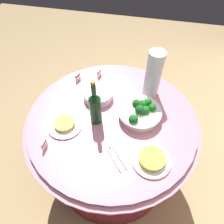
% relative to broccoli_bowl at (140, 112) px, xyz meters
% --- Properties ---
extents(ground_plane, '(6.00, 6.00, 0.00)m').
position_rel_broccoli_bowl_xyz_m(ground_plane, '(0.04, -0.17, -0.78)').
color(ground_plane, tan).
extents(buffet_table, '(1.16, 1.16, 0.74)m').
position_rel_broccoli_bowl_xyz_m(buffet_table, '(0.04, -0.17, -0.41)').
color(buffet_table, maroon).
rests_on(buffet_table, ground_plane).
extents(broccoli_bowl, '(0.28, 0.28, 0.11)m').
position_rel_broccoli_bowl_xyz_m(broccoli_bowl, '(0.00, 0.00, 0.00)').
color(broccoli_bowl, white).
rests_on(broccoli_bowl, buffet_table).
extents(plate_stack, '(0.21, 0.21, 0.06)m').
position_rel_broccoli_bowl_xyz_m(plate_stack, '(-0.11, -0.31, -0.01)').
color(plate_stack, white).
rests_on(plate_stack, buffet_table).
extents(wine_bottle, '(0.07, 0.07, 0.34)m').
position_rel_broccoli_bowl_xyz_m(wine_bottle, '(0.09, -0.27, 0.09)').
color(wine_bottle, '#113716').
rests_on(wine_bottle, buffet_table).
extents(decorative_fruit_vase, '(0.11, 0.11, 0.34)m').
position_rel_broccoli_bowl_xyz_m(decorative_fruit_vase, '(-0.24, 0.05, 0.11)').
color(decorative_fruit_vase, silver).
rests_on(decorative_fruit_vase, buffet_table).
extents(serving_tongs, '(0.15, 0.14, 0.01)m').
position_rel_broccoli_bowl_xyz_m(serving_tongs, '(0.33, -0.09, -0.04)').
color(serving_tongs, silver).
rests_on(serving_tongs, buffet_table).
extents(food_plate_noodles, '(0.22, 0.22, 0.04)m').
position_rel_broccoli_bowl_xyz_m(food_plate_noodles, '(0.17, -0.45, -0.03)').
color(food_plate_noodles, white).
rests_on(food_plate_noodles, buffet_table).
extents(food_plate_fried_egg, '(0.22, 0.22, 0.04)m').
position_rel_broccoli_bowl_xyz_m(food_plate_fried_egg, '(0.30, 0.11, -0.03)').
color(food_plate_fried_egg, white).
rests_on(food_plate_fried_egg, buffet_table).
extents(label_placard_front, '(0.05, 0.01, 0.05)m').
position_rel_broccoli_bowl_xyz_m(label_placard_front, '(0.35, -0.51, -0.01)').
color(label_placard_front, white).
rests_on(label_placard_front, buffet_table).
extents(label_placard_mid, '(0.05, 0.02, 0.05)m').
position_rel_broccoli_bowl_xyz_m(label_placard_mid, '(-0.26, -0.51, -0.01)').
color(label_placard_mid, white).
rests_on(label_placard_mid, buffet_table).
extents(label_placard_rear, '(0.05, 0.02, 0.05)m').
position_rel_broccoli_bowl_xyz_m(label_placard_rear, '(-0.34, -0.36, -0.01)').
color(label_placard_rear, white).
rests_on(label_placard_rear, buffet_table).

